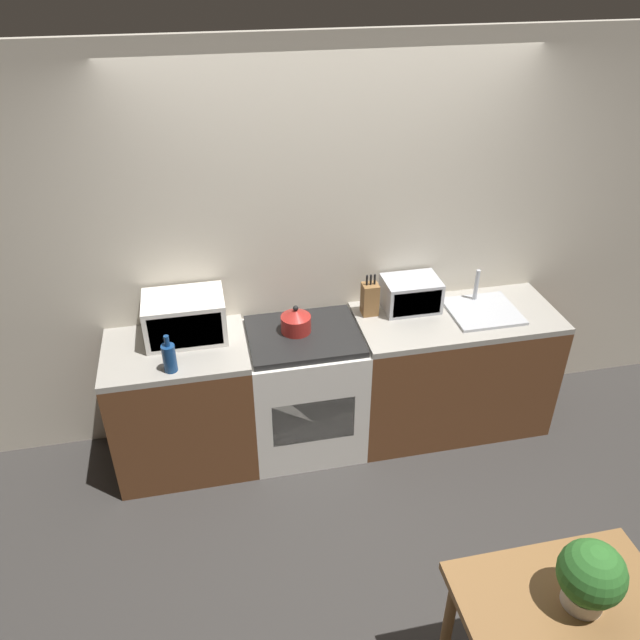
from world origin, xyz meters
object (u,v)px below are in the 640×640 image
at_px(dining_table, 563,623).
at_px(stove_range, 305,390).
at_px(bottle, 169,357).
at_px(microwave, 185,318).
at_px(toaster_oven, 411,294).
at_px(kettle, 296,321).

bearing_deg(dining_table, stove_range, 110.14).
distance_m(bottle, dining_table, 2.34).
distance_m(microwave, bottle, 0.35).
bearing_deg(stove_range, dining_table, -69.86).
height_order(stove_range, microwave, microwave).
relative_size(microwave, toaster_oven, 1.34).
xyz_separation_m(kettle, microwave, (-0.67, 0.08, 0.06)).
height_order(kettle, microwave, microwave).
bearing_deg(stove_range, toaster_oven, 11.80).
relative_size(kettle, toaster_oven, 0.52).
bearing_deg(microwave, dining_table, -55.33).
height_order(stove_range, dining_table, stove_range).
relative_size(kettle, dining_table, 0.22).
distance_m(kettle, dining_table, 2.16).
distance_m(stove_range, dining_table, 2.09).
bearing_deg(microwave, stove_range, -9.37).
distance_m(stove_range, kettle, 0.53).
relative_size(bottle, dining_table, 0.27).
bearing_deg(bottle, toaster_oven, 13.42).
bearing_deg(bottle, microwave, 73.04).
xyz_separation_m(stove_range, kettle, (-0.04, 0.04, 0.53)).
distance_m(microwave, toaster_oven, 1.47).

